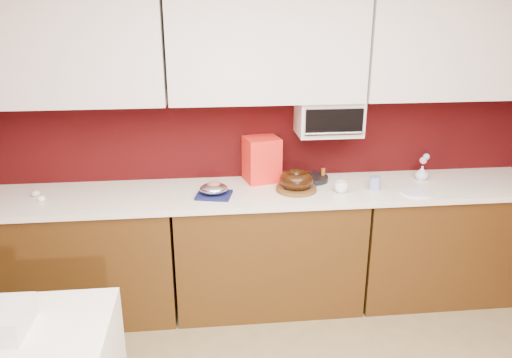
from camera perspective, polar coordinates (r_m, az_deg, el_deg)
The scene contains 27 objects.
wall_back at distance 3.69m, azimuth 0.84°, elevation 5.53°, with size 4.00×0.02×2.50m, color #380708.
base_cabinet_left at distance 3.78m, azimuth -19.37°, elevation -8.63°, with size 1.31×0.58×0.86m, color #482C0E.
base_cabinet_center at distance 3.70m, azimuth 1.36°, elevation -8.09°, with size 1.31×0.58×0.86m, color #482C0E.
base_cabinet_right at distance 4.07m, azimuth 20.43°, elevation -6.66°, with size 1.31×0.58×0.86m, color #482C0E.
countertop at distance 3.51m, azimuth 1.42°, elevation -1.56°, with size 4.00×0.62×0.04m, color white.
upper_cabinet_left at distance 3.52m, azimuth -21.49°, elevation 13.47°, with size 1.31×0.33×0.70m, color white.
upper_cabinet_center at distance 3.43m, azimuth 1.23°, elevation 14.63°, with size 1.31×0.33×0.70m, color white.
upper_cabinet_right at distance 3.84m, azimuth 22.02°, elevation 13.79°, with size 1.31×0.33×0.70m, color white.
toaster_oven at distance 3.61m, azimuth 8.30°, elevation 7.04°, with size 0.45×0.30×0.25m, color white.
toaster_oven_door at distance 3.46m, azimuth 8.94°, elevation 6.46°, with size 0.40×0.02×0.18m, color black.
toaster_oven_handle at distance 3.46m, azimuth 8.94°, elevation 5.19°, with size 0.02×0.02×0.42m, color silver.
cake_base at distance 3.50m, azimuth 4.62°, elevation -1.11°, with size 0.28×0.28×0.03m, color brown.
bundt_cake at distance 3.47m, azimuth 4.65°, elevation -0.08°, with size 0.24×0.24×0.10m, color black.
navy_towel at distance 3.40m, azimuth -4.83°, elevation -1.83°, with size 0.23×0.19×0.02m, color #131848.
foil_ham_nest at distance 3.38m, azimuth -4.85°, elevation -1.10°, with size 0.19×0.16×0.07m, color silver.
roasted_ham at distance 3.37m, azimuth -4.86°, elevation -0.71°, with size 0.09×0.08×0.06m, color #A6624C.
pandoro_box at distance 3.64m, azimuth 0.66°, elevation 2.28°, with size 0.24×0.22×0.33m, color red.
dark_pan at distance 3.70m, azimuth 6.51°, elevation 0.07°, with size 0.22×0.22×0.04m, color black.
coffee_mug at distance 3.49m, azimuth 9.72°, elevation -0.79°, with size 0.08×0.08×0.09m, color white.
blue_jar at distance 3.59m, azimuth 13.43°, elevation -0.46°, with size 0.08×0.08×0.10m, color navy.
flower_vase at distance 3.89m, azimuth 18.43°, elevation 0.76°, with size 0.08×0.08×0.12m, color silver.
flower_pink at distance 3.86m, azimuth 18.57°, elevation 2.02°, with size 0.05×0.05×0.05m, color pink.
flower_blue at distance 3.89m, azimuth 18.89°, elevation 2.42°, with size 0.05×0.05×0.05m, color #88BADA.
china_plate at distance 3.62m, azimuth 17.74°, elevation -1.42°, with size 0.23×0.23×0.01m, color white.
amber_bottle at distance 3.72m, azimuth 7.66°, elevation 0.56°, with size 0.03×0.03×0.09m, color brown.
egg_left at distance 3.58m, azimuth -23.34°, elevation -2.08°, with size 0.05×0.04×0.04m, color white.
egg_right at distance 3.68m, azimuth -23.86°, elevation -1.53°, with size 0.06×0.05×0.05m, color silver.
Camera 1 is at (-0.43, -1.31, 2.14)m, focal length 35.00 mm.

